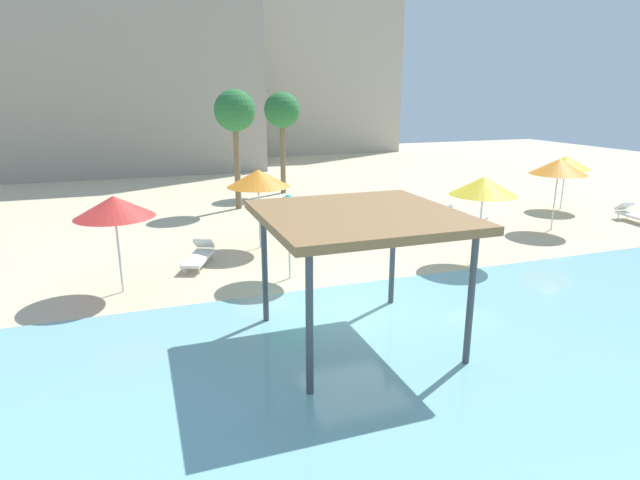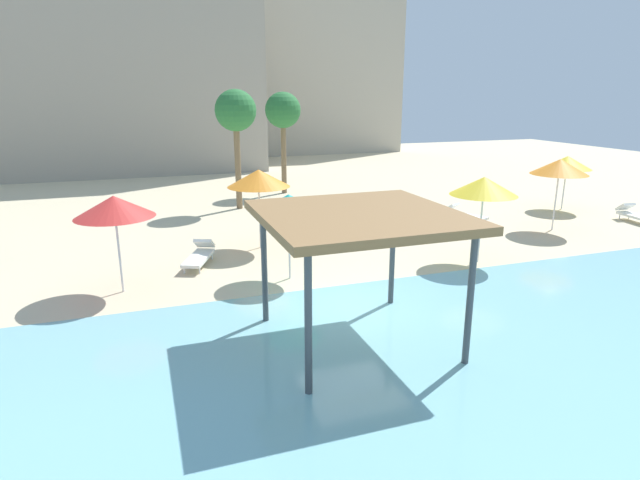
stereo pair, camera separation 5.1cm
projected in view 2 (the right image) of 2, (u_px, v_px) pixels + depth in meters
The scene contains 17 objects.
ground_plane at pixel (352, 308), 13.42m from camera, with size 80.00×80.00×0.00m, color beige.
lagoon_water at pixel (474, 425), 8.64m from camera, with size 44.00×13.50×0.04m, color #7AB7C1.
shade_pavilion at pixel (359, 221), 10.85m from camera, with size 4.05×4.05×2.96m.
beach_umbrella_red_0 at pixel (114, 207), 13.84m from camera, with size 2.11×2.11×2.72m.
beach_umbrella_yellow_1 at pixel (484, 186), 16.41m from camera, with size 2.13×2.13×2.80m.
beach_umbrella_teal_2 at pixel (289, 204), 14.92m from camera, with size 1.94×1.94×2.55m.
beach_umbrella_orange_3 at pixel (259, 178), 17.96m from camera, with size 2.18×2.18×2.81m.
beach_umbrella_orange_5 at pixel (560, 167), 20.35m from camera, with size 2.19×2.19×2.86m.
beach_umbrella_yellow_6 at pixel (567, 163), 24.19m from camera, with size 2.19×2.19×2.52m.
lounge_chair_0 at pixel (463, 214), 22.33m from camera, with size 1.38×1.97×0.74m.
lounge_chair_2 at pixel (635, 214), 22.26m from camera, with size 0.82×1.95×0.74m.
lounge_chair_3 at pixel (370, 219), 21.35m from camera, with size 0.94×1.97×0.74m.
lounge_chair_4 at pixel (200, 255), 16.71m from camera, with size 1.29×1.98×0.74m.
palm_tree_1 at pixel (283, 112), 27.64m from camera, with size 1.90×1.90×5.42m.
palm_tree_2 at pixel (236, 113), 23.73m from camera, with size 1.90×1.90×5.53m.
hotel_block_0 at pixel (106, 59), 36.65m from camera, with size 20.26×11.59×15.31m, color #9E9384.
hotel_block_1 at pixel (292, 62), 47.96m from camera, with size 18.42×8.87×16.24m, color #B2A893.
Camera 2 is at (-4.89, -11.46, 5.34)m, focal length 29.17 mm.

